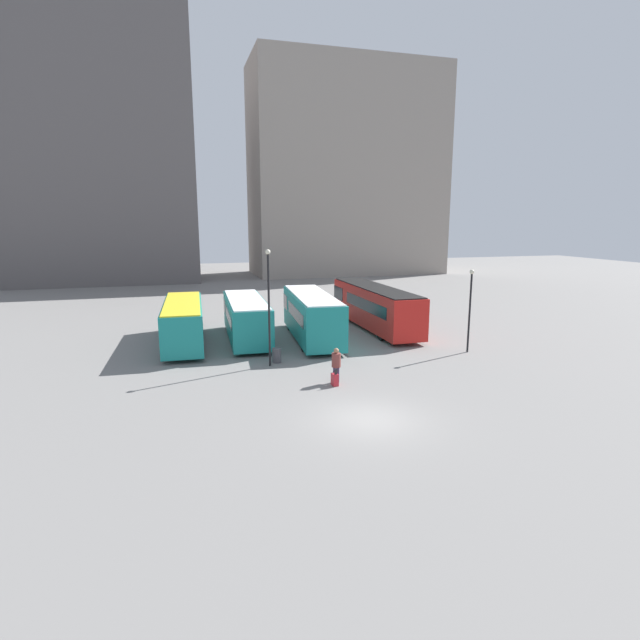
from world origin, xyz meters
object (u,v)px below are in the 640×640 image
at_px(bus_1, 246,318).
at_px(trash_bin, 277,355).
at_px(bus_0, 183,321).
at_px(bus_3, 374,305).
at_px(lamp_post_0, 269,300).
at_px(suitcase, 335,379).
at_px(lamp_post_1, 470,304).
at_px(bus_2, 312,315).
at_px(traveler, 336,362).

distance_m(bus_1, trash_bin, 6.31).
distance_m(bus_0, bus_3, 14.15).
distance_m(bus_0, bus_1, 4.17).
distance_m(bus_0, lamp_post_0, 8.36).
height_order(bus_0, suitcase, bus_0).
xyz_separation_m(bus_1, trash_bin, (0.88, -6.14, -1.13)).
height_order(bus_0, trash_bin, bus_0).
height_order(lamp_post_0, trash_bin, lamp_post_0).
distance_m(suitcase, lamp_post_1, 11.02).
relative_size(bus_1, lamp_post_0, 1.45).
xyz_separation_m(bus_3, trash_bin, (-9.05, -7.29, -1.31)).
relative_size(lamp_post_0, trash_bin, 7.72).
height_order(bus_3, lamp_post_1, lamp_post_1).
relative_size(suitcase, trash_bin, 1.04).
relative_size(bus_2, trash_bin, 12.10).
bearing_deg(bus_1, traveler, -161.41).
height_order(bus_3, traveler, bus_3).
bearing_deg(bus_3, lamp_post_1, -160.73).
xyz_separation_m(traveler, suitcase, (-0.22, -0.47, -0.75)).
relative_size(lamp_post_1, trash_bin, 6.09).
height_order(bus_2, suitcase, bus_2).
distance_m(bus_1, lamp_post_0, 7.08).
bearing_deg(lamp_post_0, bus_2, 54.69).
bearing_deg(bus_1, trash_bin, -169.50).
relative_size(lamp_post_0, lamp_post_1, 1.27).
bearing_deg(lamp_post_1, bus_3, 109.05).
height_order(lamp_post_0, lamp_post_1, lamp_post_0).
height_order(bus_0, lamp_post_1, lamp_post_1).
bearing_deg(suitcase, traveler, -28.94).
distance_m(bus_1, suitcase, 11.43).
bearing_deg(bus_2, lamp_post_0, 149.41).
distance_m(bus_2, suitcase, 10.15).
height_order(suitcase, lamp_post_1, lamp_post_1).
relative_size(traveler, lamp_post_0, 0.27).
height_order(traveler, lamp_post_0, lamp_post_0).
bearing_deg(bus_0, trash_bin, -137.95).
bearing_deg(bus_2, bus_3, -63.50).
distance_m(suitcase, trash_bin, 5.25).
xyz_separation_m(bus_0, bus_1, (4.17, 0.06, 0.01)).
distance_m(bus_0, trash_bin, 7.98).
relative_size(bus_3, traveler, 6.96).
bearing_deg(bus_3, suitcase, 149.98).
height_order(bus_0, bus_2, bus_2).
bearing_deg(lamp_post_1, traveler, -160.99).
distance_m(bus_1, bus_2, 4.50).
xyz_separation_m(bus_0, trash_bin, (5.05, -6.08, -1.12)).
xyz_separation_m(bus_1, traveler, (3.07, -10.54, -0.49)).
distance_m(bus_2, lamp_post_0, 7.21).
relative_size(bus_1, bus_3, 0.76).
bearing_deg(lamp_post_1, lamp_post_0, 177.78).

